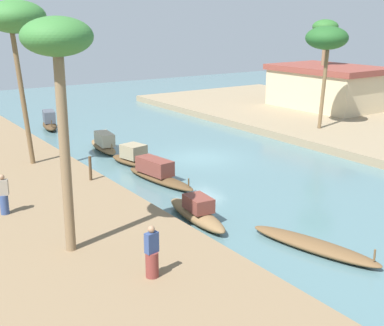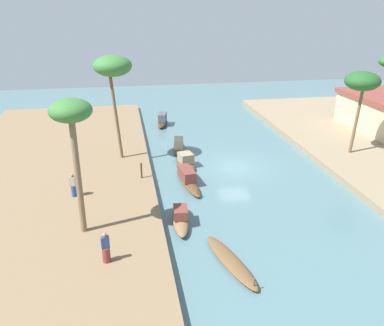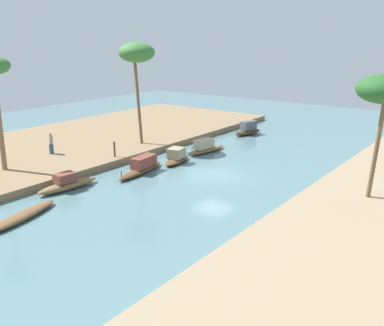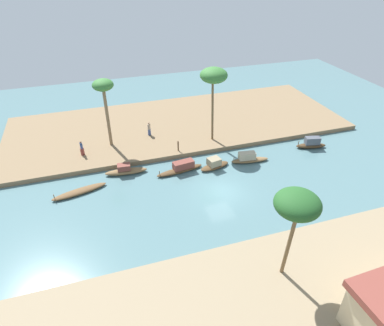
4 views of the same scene
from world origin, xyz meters
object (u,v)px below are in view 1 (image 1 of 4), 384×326
object	(u,v)px
person_by_mooring	(4,196)
palm_tree_left_near	(16,19)
person_on_near_bank	(152,256)
palm_tree_right_tall	(327,39)
sampan_downstream_large	(133,157)
palm_tree_right_short	(325,31)
palm_tree_left_far	(58,51)
riverside_building	(328,86)
sampan_with_tall_canopy	(158,173)
sampan_open_hull	(49,122)
sampan_with_red_awning	(313,245)
mooring_post	(90,168)
sampan_foreground	(197,212)
sampan_midstream	(104,143)

from	to	relation	value
person_by_mooring	palm_tree_left_near	xyz separation A→B (m)	(-6.75, 3.00, 6.65)
person_on_near_bank	palm_tree_right_tall	size ratio (longest dim) A/B	0.24
sampan_downstream_large	palm_tree_right_short	world-z (taller)	palm_tree_right_short
sampan_downstream_large	palm_tree_left_far	world-z (taller)	palm_tree_left_far
riverside_building	palm_tree_right_short	bearing A→B (deg)	-177.21
palm_tree_left_far	sampan_downstream_large	bearing A→B (deg)	142.64
sampan_with_tall_canopy	palm_tree_right_short	bearing A→B (deg)	105.69
palm_tree_right_short	sampan_open_hull	bearing A→B (deg)	-105.86
sampan_with_red_awning	sampan_open_hull	bearing A→B (deg)	167.94
palm_tree_left_near	palm_tree_left_far	xyz separation A→B (m)	(11.34, -2.05, -0.82)
mooring_post	sampan_open_hull	bearing A→B (deg)	168.09
sampan_with_red_awning	person_by_mooring	size ratio (longest dim) A/B	3.17
sampan_foreground	palm_tree_left_near	xyz separation A→B (m)	(-10.58, -3.58, 7.51)
riverside_building	mooring_post	bearing A→B (deg)	-74.12
palm_tree_left_far	sampan_with_tall_canopy	bearing A→B (deg)	131.76
mooring_post	palm_tree_right_tall	world-z (taller)	palm_tree_right_tall
sampan_with_red_awning	palm_tree_left_far	xyz separation A→B (m)	(-3.83, -7.55, 6.88)
person_on_near_bank	mooring_post	xyz separation A→B (m)	(-10.02, 2.33, -0.09)
person_by_mooring	sampan_midstream	bearing A→B (deg)	70.34
mooring_post	sampan_with_red_awning	bearing A→B (deg)	20.07
mooring_post	sampan_downstream_large	bearing A→B (deg)	127.21
person_by_mooring	sampan_downstream_large	bearing A→B (deg)	54.63
sampan_downstream_large	mooring_post	size ratio (longest dim) A/B	2.95
sampan_foreground	riverside_building	distance (m)	27.02
riverside_building	person_by_mooring	bearing A→B (deg)	-72.78
sampan_open_hull	riverside_building	xyz separation A→B (m)	(6.81, 21.80, 1.76)
palm_tree_left_near	sampan_open_hull	bearing A→B (deg)	155.44
sampan_midstream	palm_tree_left_far	xyz separation A→B (m)	(13.56, -7.39, 6.63)
palm_tree_right_tall	riverside_building	xyz separation A→B (m)	(-5.73, 6.79, -4.26)
sampan_foreground	mooring_post	distance (m)	6.43
sampan_downstream_large	palm_tree_left_far	xyz separation A→B (m)	(9.67, -7.38, 6.64)
sampan_with_red_awning	palm_tree_right_short	bearing A→B (deg)	118.92
mooring_post	palm_tree_left_far	world-z (taller)	palm_tree_left_far
sampan_midstream	sampan_open_hull	bearing A→B (deg)	-168.18
person_by_mooring	palm_tree_left_near	bearing A→B (deg)	89.26
sampan_midstream	sampan_with_red_awning	bearing A→B (deg)	8.13
sampan_downstream_large	person_by_mooring	world-z (taller)	person_by_mooring
sampan_midstream	mooring_post	xyz separation A→B (m)	(6.72, -3.74, 0.65)
sampan_midstream	sampan_with_tall_canopy	bearing A→B (deg)	4.37
person_on_near_bank	mooring_post	world-z (taller)	person_on_near_bank
person_by_mooring	palm_tree_left_far	distance (m)	7.48
palm_tree_right_tall	sampan_open_hull	bearing A→B (deg)	-129.88
palm_tree_right_tall	palm_tree_right_short	world-z (taller)	palm_tree_right_short
sampan_downstream_large	sampan_with_red_awning	xyz separation A→B (m)	(13.50, 0.17, -0.24)
palm_tree_left_far	palm_tree_right_short	size ratio (longest dim) A/B	1.05
person_by_mooring	palm_tree_left_near	world-z (taller)	palm_tree_left_near
palm_tree_left_far	sampan_with_red_awning	bearing A→B (deg)	63.12
sampan_foreground	mooring_post	xyz separation A→B (m)	(-6.08, -1.98, 0.70)
palm_tree_left_near	palm_tree_right_tall	size ratio (longest dim) A/B	1.21
sampan_midstream	person_by_mooring	bearing A→B (deg)	-35.31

